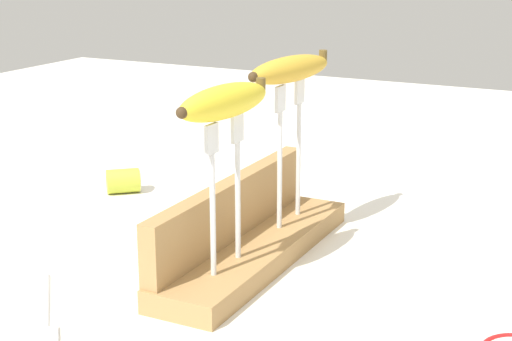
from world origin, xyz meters
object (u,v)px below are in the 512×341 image
banana_raised_right (290,69)px  fork_fallen_near (465,217)px  fork_stand_left (225,180)px  banana_raised_left (224,102)px  fork_stand_right (290,140)px  fork_fallen_far (47,314)px  banana_chunk_near (124,181)px

banana_raised_right → fork_fallen_near: banana_raised_right is taller
fork_stand_left → banana_raised_left: (-0.00, 0.00, 0.10)m
banana_raised_left → fork_stand_right: bearing=-0.0°
fork_stand_left → fork_stand_right: size_ratio=0.93×
fork_stand_left → banana_raised_right: banana_raised_right is taller
fork_fallen_far → banana_chunk_near: 0.48m
banana_raised_right → fork_fallen_near: 0.39m
fork_stand_right → banana_raised_right: 0.10m
fork_stand_right → fork_fallen_far: fork_stand_right is taller
fork_fallen_near → banana_raised_right: bearing=134.5°
fork_stand_left → banana_raised_left: 0.10m
banana_raised_left → fork_fallen_far: 0.33m
banana_chunk_near → fork_stand_right: bearing=-102.8°
banana_raised_right → banana_chunk_near: banana_raised_right is taller
fork_stand_left → fork_fallen_far: 0.26m
fork_stand_right → fork_fallen_far: size_ratio=1.32×
fork_stand_left → fork_stand_right: (0.19, 0.00, 0.01)m
banana_raised_right → fork_fallen_near: (0.21, -0.21, -0.25)m
fork_stand_right → banana_chunk_near: (0.08, 0.35, -0.13)m
fork_stand_right → banana_raised_right: (-0.00, 0.00, 0.10)m
banana_raised_left → fork_fallen_near: 0.51m
banana_raised_right → fork_fallen_near: bearing=-45.5°
banana_raised_left → fork_fallen_far: bearing=138.3°
fork_fallen_far → banana_chunk_near: size_ratio=2.22×
banana_raised_left → fork_stand_left: bearing=-8.0°
fork_stand_left → fork_fallen_far: bearing=138.3°
banana_raised_right → banana_chunk_near: 0.43m
banana_raised_left → banana_raised_right: bearing=0.0°
fork_stand_right → banana_raised_right: size_ratio=1.12×
fork_stand_right → fork_fallen_near: fork_stand_right is taller
banana_raised_left → banana_raised_right: 0.19m
fork_stand_left → banana_raised_left: size_ratio=1.12×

